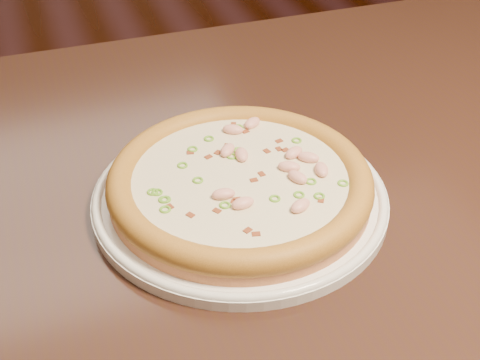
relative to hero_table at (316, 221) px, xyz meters
name	(u,v)px	position (x,y,z in m)	size (l,w,h in m)	color
ground	(227,346)	(-0.01, 0.35, -0.65)	(9.00, 9.00, 0.00)	black
hero_table	(316,221)	(0.00, 0.00, 0.00)	(1.20, 0.80, 0.75)	black
plate	(240,196)	(-0.12, -0.05, 0.11)	(0.32, 0.32, 0.02)	white
pizza	(240,182)	(-0.12, -0.05, 0.13)	(0.28, 0.28, 0.03)	#C8834E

